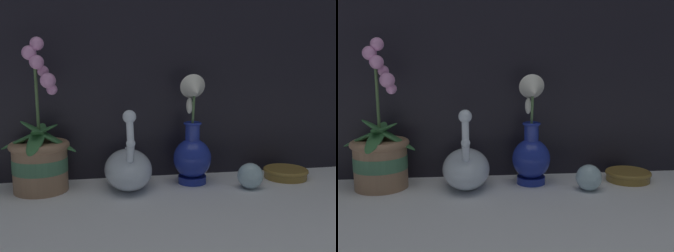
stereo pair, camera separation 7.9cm
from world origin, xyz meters
The scene contains 6 objects.
ground_plane centered at (0.00, 0.00, 0.00)m, with size 2.80×2.80×0.00m, color white.
orchid_potted_plant centered at (-0.34, 0.13, 0.09)m, with size 0.20×0.21×0.40m.
swan_figurine centered at (-0.11, 0.11, 0.06)m, with size 0.13×0.22×0.22m.
blue_vase centered at (0.07, 0.12, 0.10)m, with size 0.11×0.11×0.31m.
glass_sphere centered at (0.21, 0.05, 0.03)m, with size 0.07×0.07×0.07m.
amber_dish centered at (0.35, 0.13, 0.02)m, with size 0.13×0.13×0.03m.
Camera 2 is at (-0.11, -0.93, 0.33)m, focal length 42.00 mm.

